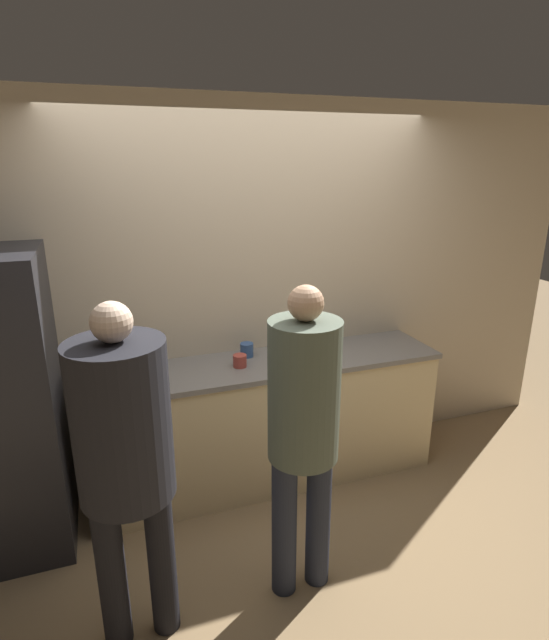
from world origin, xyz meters
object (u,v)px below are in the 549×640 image
Objects in this scene: fruit_bowl at (306,340)px; bottle_dark at (103,362)px; person_left at (125,447)px; utensil_crock at (145,357)px; person_center at (303,420)px; cup_red at (240,361)px; cup_blue at (247,350)px.

bottle_dark is (-1.39, 0.03, 0.01)m from fruit_bowl.
bottle_dark is at bearing 93.15° from person_left.
utensil_crock is 0.26m from bottle_dark.
person_left is 1.00× the size of person_center.
cup_red is (-0.06, 0.94, -0.05)m from person_center.
person_center reaches higher than cup_red.
cup_blue is (0.09, 0.16, 0.01)m from cup_red.
fruit_bowl is at bearing 19.06° from cup_red.
utensil_crock is (0.20, 1.17, -0.06)m from person_left.
fruit_bowl is (0.49, 1.13, -0.03)m from person_center.
cup_blue is (0.94, -0.06, -0.02)m from bottle_dark.
cup_blue is at bearing 88.09° from person_center.
person_left reaches higher than fruit_bowl.
person_left is 1.19m from utensil_crock.
utensil_crock is at bearing 80.52° from person_left.
person_center is at bearing -113.34° from fruit_bowl.
cup_red is 0.18m from cup_blue.
person_center is at bearing -52.32° from bottle_dark.
person_left is 0.84m from person_center.
person_center is 1.47m from bottle_dark.
person_center is at bearing -61.04° from utensil_crock.
person_left is at bearing -128.88° from cup_red.
utensil_crock reaches higher than cup_red.
fruit_bowl is 1.13m from utensil_crock.
utensil_crock is 3.07× the size of cup_red.
person_center is 6.09× the size of utensil_crock.
cup_red is at bearing 93.42° from person_center.
person_center is 0.95m from cup_red.
utensil_crock is 0.62m from cup_red.
fruit_bowl is 3.32× the size of cup_blue.
person_left is 1.24m from cup_red.
cup_blue is at bearing -3.81° from bottle_dark.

